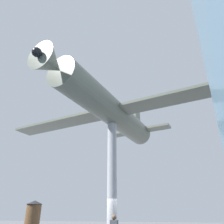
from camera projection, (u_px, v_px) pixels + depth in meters
name	position (u px, v px, depth m)	size (l,w,h in m)	color
support_pylon_central	(112.00, 179.00, 13.37)	(0.59, 0.59, 7.27)	#B7B7BC
suspended_airplane	(110.00, 110.00, 15.04)	(17.56, 12.97, 3.07)	slate
info_kiosk	(32.00, 224.00, 11.83)	(0.92, 0.92, 2.39)	brown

